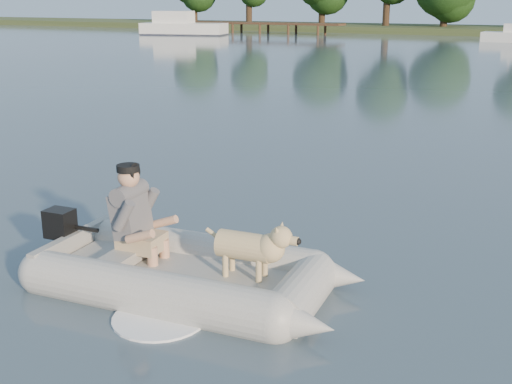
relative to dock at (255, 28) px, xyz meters
The scene contains 7 objects.
water 58.14m from the dock, 63.43° to the right, with size 160.00×160.00×0.00m, color #4E5E6A.
dock is the anchor object (origin of this frame).
dinghy 57.84m from the dock, 62.89° to the right, with size 4.72×3.08×1.44m, color #9E9E99, non-canonical shape.
man 57.52m from the dock, 63.55° to the right, with size 0.76×0.65×1.12m, color #59595D, non-canonical shape.
dog 58.05m from the dock, 62.25° to the right, with size 0.97×0.35×0.65m, color tan, non-canonical shape.
outboard_motor 57.21m from the dock, 64.50° to the right, with size 0.43×0.30×0.82m, color black, non-canonical shape.
cabin_cruiser 7.38m from the dock, 125.68° to the right, with size 8.20×2.93×2.54m, color white, non-canonical shape.
Camera 1 is at (4.11, -4.98, 3.12)m, focal length 45.00 mm.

